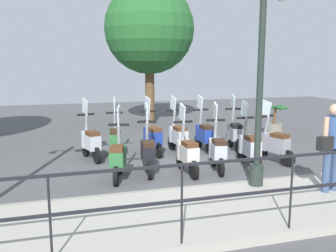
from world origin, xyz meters
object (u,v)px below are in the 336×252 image
object	(u,v)px
scooter_near_3	(187,153)
scooter_far_0	(235,133)
scooter_near_0	(274,144)
scooter_far_4	(115,139)
potted_palm	(274,124)
scooter_near_1	(249,147)
scooter_far_5	(91,141)
pedestrian_with_bag	(332,141)
scooter_far_1	(204,134)
scooter_far_3	(152,137)
tree_distant	(149,29)
lamp_post_near	(260,93)
scooter_near_2	(217,150)
scooter_near_4	(148,153)
scooter_near_5	(118,157)
scooter_far_2	(178,136)

from	to	relation	value
scooter_near_3	scooter_far_0	bearing A→B (deg)	-50.76
scooter_near_0	scooter_far_4	size ratio (longest dim) A/B	1.00
potted_palm	scooter_near_1	bearing A→B (deg)	139.49
scooter_near_3	scooter_far_5	size ratio (longest dim) A/B	1.00
pedestrian_with_bag	scooter_far_1	bearing A→B (deg)	0.49
scooter_near_3	scooter_far_3	xyz separation A→B (m)	(1.91, 0.32, 0.00)
tree_distant	scooter_far_1	size ratio (longest dim) A/B	3.52
potted_palm	lamp_post_near	bearing A→B (deg)	144.73
tree_distant	scooter_far_4	world-z (taller)	tree_distant
tree_distant	scooter_near_2	bearing A→B (deg)	179.52
tree_distant	potted_palm	bearing A→B (deg)	-138.71
scooter_near_4	scooter_far_0	distance (m)	3.22
lamp_post_near	scooter_near_5	size ratio (longest dim) A/B	2.58
pedestrian_with_bag	scooter_far_4	xyz separation A→B (m)	(4.08, 3.27, -0.60)
tree_distant	scooter_far_3	size ratio (longest dim) A/B	3.52
scooter_near_1	scooter_near_5	size ratio (longest dim) A/B	1.00
scooter_near_2	scooter_near_3	distance (m)	0.73
scooter_far_1	scooter_far_3	bearing A→B (deg)	85.82
potted_palm	scooter_far_1	xyz separation A→B (m)	(-1.20, 2.93, 0.04)
scooter_far_0	scooter_far_4	world-z (taller)	same
scooter_near_1	scooter_near_2	world-z (taller)	same
scooter_far_2	scooter_far_5	world-z (taller)	same
scooter_near_2	scooter_far_3	xyz separation A→B (m)	(1.89, 1.05, 0.00)
tree_distant	scooter_near_3	world-z (taller)	tree_distant
scooter_near_2	scooter_far_0	size ratio (longest dim) A/B	1.00
lamp_post_near	scooter_far_0	size ratio (longest dim) A/B	2.58
scooter_far_0	lamp_post_near	bearing A→B (deg)	172.89
lamp_post_near	pedestrian_with_bag	distance (m)	1.52
scooter_near_3	scooter_far_3	distance (m)	1.93
scooter_near_0	scooter_near_5	xyz separation A→B (m)	(-0.24, 3.87, 0.00)
lamp_post_near	scooter_far_3	bearing A→B (deg)	19.27
scooter_near_3	scooter_near_4	xyz separation A→B (m)	(0.25, 0.82, 0.00)
scooter_far_3	pedestrian_with_bag	bearing A→B (deg)	-159.30
scooter_near_1	scooter_near_5	distance (m)	3.14
scooter_far_3	scooter_far_4	world-z (taller)	same
scooter_near_4	scooter_far_1	world-z (taller)	same
scooter_near_5	scooter_near_0	bearing A→B (deg)	-71.19
pedestrian_with_bag	scooter_near_4	size ratio (longest dim) A/B	1.03
tree_distant	scooter_far_4	xyz separation A→B (m)	(-4.86, 2.10, -3.19)
scooter_near_4	scooter_far_5	xyz separation A→B (m)	(1.56, 1.12, 0.00)
tree_distant	scooter_far_4	bearing A→B (deg)	156.67
scooter_near_0	scooter_near_3	xyz separation A→B (m)	(-0.26, 2.34, 0.00)
scooter_near_3	scooter_far_2	size ratio (longest dim) A/B	1.00
lamp_post_near	scooter_near_3	bearing A→B (deg)	30.17
scooter_far_1	tree_distant	bearing A→B (deg)	2.65
scooter_near_3	scooter_far_2	world-z (taller)	same
scooter_near_1	scooter_near_2	xyz separation A→B (m)	(-0.14, 0.88, 0.00)
tree_distant	pedestrian_with_bag	bearing A→B (deg)	-172.52
pedestrian_with_bag	scooter_near_2	bearing A→B (deg)	18.26
lamp_post_near	tree_distant	bearing A→B (deg)	0.56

